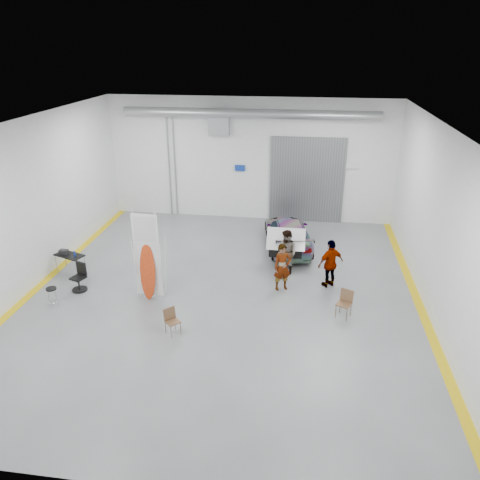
# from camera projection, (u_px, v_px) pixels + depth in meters

# --- Properties ---
(ground) EXTENTS (16.00, 16.00, 0.00)m
(ground) POSITION_uv_depth(u_px,v_px,m) (223.00, 295.00, 16.78)
(ground) COLOR slate
(ground) RESTS_ON ground
(room_shell) EXTENTS (14.02, 16.18, 6.01)m
(room_shell) POSITION_uv_depth(u_px,v_px,m) (238.00, 168.00, 17.16)
(room_shell) COLOR silver
(room_shell) RESTS_ON ground
(sedan_car) EXTENTS (2.53, 4.69, 1.29)m
(sedan_car) POSITION_uv_depth(u_px,v_px,m) (288.00, 233.00, 20.39)
(sedan_car) COLOR silver
(sedan_car) RESTS_ON ground
(person_a) EXTENTS (0.76, 0.65, 1.78)m
(person_a) POSITION_uv_depth(u_px,v_px,m) (282.00, 267.00, 16.83)
(person_a) COLOR #89594B
(person_a) RESTS_ON ground
(person_b) EXTENTS (1.09, 1.08, 1.78)m
(person_b) POSITION_uv_depth(u_px,v_px,m) (287.00, 252.00, 17.99)
(person_b) COLOR slate
(person_b) RESTS_ON ground
(person_c) EXTENTS (1.13, 0.97, 1.84)m
(person_c) POSITION_uv_depth(u_px,v_px,m) (331.00, 263.00, 17.03)
(person_c) COLOR #A25B36
(person_c) RESTS_ON ground
(surfboard_display) EXTENTS (0.95, 0.29, 3.34)m
(surfboard_display) POSITION_uv_depth(u_px,v_px,m) (148.00, 263.00, 16.05)
(surfboard_display) COLOR white
(surfboard_display) RESTS_ON ground
(folding_chair_near) EXTENTS (0.55, 0.62, 0.83)m
(folding_chair_near) POSITION_uv_depth(u_px,v_px,m) (173.00, 326.00, 14.49)
(folding_chair_near) COLOR brown
(folding_chair_near) RESTS_ON ground
(folding_chair_far) EXTENTS (0.58, 0.62, 0.92)m
(folding_chair_far) POSITION_uv_depth(u_px,v_px,m) (343.00, 309.00, 15.36)
(folding_chair_far) COLOR brown
(folding_chair_far) RESTS_ON ground
(shop_stool) EXTENTS (0.37, 0.37, 0.72)m
(shop_stool) POSITION_uv_depth(u_px,v_px,m) (53.00, 297.00, 15.89)
(shop_stool) COLOR black
(shop_stool) RESTS_ON ground
(work_table) EXTENTS (1.28, 0.94, 0.94)m
(work_table) POSITION_uv_depth(u_px,v_px,m) (68.00, 255.00, 18.19)
(work_table) COLOR gray
(work_table) RESTS_ON ground
(office_chair) EXTENTS (0.58, 0.61, 1.04)m
(office_chair) POSITION_uv_depth(u_px,v_px,m) (79.00, 278.00, 16.95)
(office_chair) COLOR black
(office_chair) RESTS_ON ground
(trunk_lid) EXTENTS (1.50, 0.91, 0.04)m
(trunk_lid) POSITION_uv_depth(u_px,v_px,m) (286.00, 237.00, 18.34)
(trunk_lid) COLOR silver
(trunk_lid) RESTS_ON sedan_car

